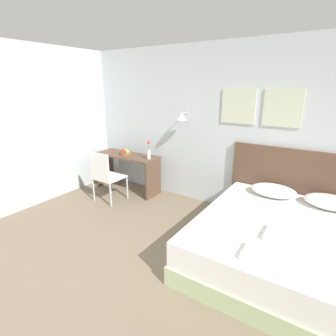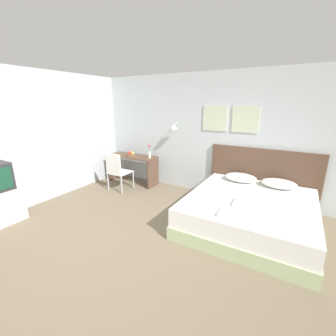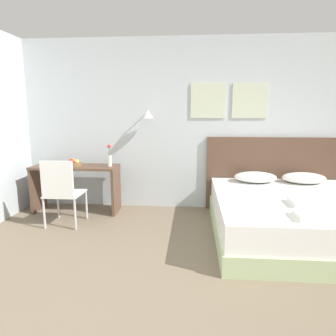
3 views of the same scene
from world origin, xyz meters
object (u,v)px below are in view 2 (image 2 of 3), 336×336
(bed, at_px, (249,213))
(pillow_left, at_px, (241,177))
(pillow_right, at_px, (279,184))
(folded_towel_near_foot, at_px, (247,204))
(flower_vase, at_px, (149,153))
(desk, at_px, (133,163))
(tv_stand, at_px, (0,207))
(fruit_bowl, at_px, (131,154))
(desk_chair, at_px, (117,169))
(folded_towel_mid_bed, at_px, (232,214))
(headboard, at_px, (261,177))

(bed, height_order, pillow_left, pillow_left)
(bed, distance_m, pillow_right, 0.91)
(folded_towel_near_foot, bearing_deg, flower_vase, 157.44)
(desk, xyz_separation_m, tv_stand, (-0.66, -2.79, -0.22))
(desk, bearing_deg, fruit_bowl, -101.12)
(desk, distance_m, fruit_bowl, 0.25)
(folded_towel_near_foot, relative_size, desk_chair, 0.38)
(pillow_right, distance_m, desk, 3.41)
(bed, distance_m, folded_towel_mid_bed, 0.82)
(pillow_right, bearing_deg, headboard, 139.39)
(folded_towel_near_foot, bearing_deg, tv_stand, -155.16)
(fruit_bowl, distance_m, flower_vase, 0.56)
(desk, bearing_deg, flower_vase, -1.72)
(tv_stand, bearing_deg, pillow_right, 34.61)
(bed, xyz_separation_m, folded_towel_near_foot, (0.00, -0.31, 0.29))
(headboard, height_order, desk, headboard)
(pillow_left, height_order, folded_towel_near_foot, pillow_left)
(bed, distance_m, tv_stand, 4.24)
(desk_chair, bearing_deg, pillow_right, 11.29)
(folded_towel_mid_bed, distance_m, flower_vase, 2.86)
(pillow_left, relative_size, folded_towel_mid_bed, 1.84)
(folded_towel_mid_bed, relative_size, desk_chair, 0.36)
(headboard, distance_m, pillow_right, 0.46)
(headboard, xyz_separation_m, desk, (-3.06, -0.32, -0.06))
(bed, distance_m, folded_towel_near_foot, 0.43)
(folded_towel_mid_bed, bearing_deg, pillow_left, 99.05)
(bed, height_order, folded_towel_near_foot, folded_towel_near_foot)
(folded_towel_near_foot, xyz_separation_m, fruit_bowl, (-3.07, 1.03, 0.22))
(folded_towel_near_foot, xyz_separation_m, folded_towel_mid_bed, (-0.10, -0.45, 0.00))
(folded_towel_near_foot, distance_m, flower_vase, 2.74)
(folded_towel_mid_bed, xyz_separation_m, fruit_bowl, (-2.97, 1.48, 0.22))
(headboard, xyz_separation_m, tv_stand, (-3.72, -3.10, -0.28))
(folded_towel_near_foot, distance_m, tv_stand, 4.11)
(fruit_bowl, bearing_deg, bed, -13.21)
(pillow_right, height_order, folded_towel_mid_bed, pillow_right)
(bed, height_order, desk_chair, desk_chair)
(desk, bearing_deg, bed, -13.77)
(folded_towel_near_foot, relative_size, fruit_bowl, 1.58)
(desk_chair, bearing_deg, fruit_bowl, 95.62)
(headboard, bearing_deg, bed, -90.00)
(pillow_left, bearing_deg, folded_towel_mid_bed, -80.95)
(headboard, bearing_deg, tv_stand, -140.18)
(pillow_left, height_order, tv_stand, pillow_left)
(headboard, distance_m, folded_towel_mid_bed, 1.83)
(headboard, distance_m, pillow_left, 0.46)
(fruit_bowl, height_order, tv_stand, fruit_bowl)
(headboard, bearing_deg, desk, -174.05)
(fruit_bowl, bearing_deg, folded_towel_near_foot, -18.59)
(desk, xyz_separation_m, fruit_bowl, (-0.01, -0.03, 0.25))
(desk, height_order, tv_stand, desk)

